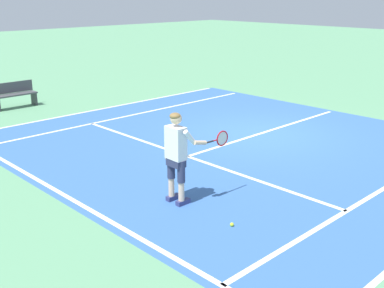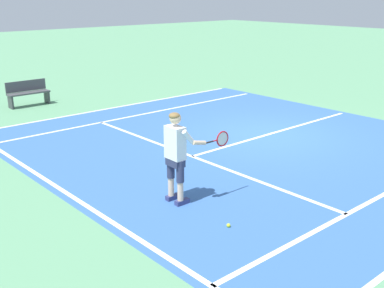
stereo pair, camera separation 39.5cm
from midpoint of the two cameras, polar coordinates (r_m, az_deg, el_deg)
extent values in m
plane|color=#609E70|center=(13.19, 7.09, 1.16)|extent=(80.00, 80.00, 0.00)
cube|color=#3866A8|center=(12.38, 3.83, 0.16)|extent=(10.98, 10.06, 0.00)
cube|color=white|center=(9.58, -16.14, -5.88)|extent=(10.98, 0.10, 0.01)
cube|color=white|center=(11.32, -1.54, -1.49)|extent=(8.23, 0.10, 0.01)
cube|color=white|center=(13.58, 8.47, 1.60)|extent=(0.10, 6.40, 0.01)
cube|color=white|center=(15.34, -7.62, 3.50)|extent=(0.10, 9.66, 0.01)
cube|color=white|center=(16.44, -10.50, 4.31)|extent=(0.10, 9.66, 0.01)
cube|color=navy|center=(9.02, -3.52, -6.39)|extent=(0.12, 0.28, 0.09)
cube|color=navy|center=(8.82, -2.36, -6.94)|extent=(0.12, 0.28, 0.09)
cylinder|color=beige|center=(8.91, -3.74, -5.14)|extent=(0.11, 0.11, 0.36)
cylinder|color=#2D3351|center=(8.77, -3.79, -2.82)|extent=(0.14, 0.14, 0.41)
cylinder|color=beige|center=(8.71, -2.58, -5.67)|extent=(0.11, 0.11, 0.36)
cylinder|color=#2D3351|center=(8.56, -2.62, -3.30)|extent=(0.14, 0.14, 0.41)
cube|color=#2D3351|center=(8.61, -3.23, -2.03)|extent=(0.35, 0.21, 0.20)
cube|color=white|center=(8.50, -3.27, 0.13)|extent=(0.39, 0.23, 0.60)
cylinder|color=beige|center=(8.69, -4.27, 0.17)|extent=(0.09, 0.09, 0.62)
cylinder|color=white|center=(8.32, -1.65, 0.83)|extent=(0.10, 0.26, 0.29)
cylinder|color=beige|center=(8.46, -0.39, 0.15)|extent=(0.09, 0.29, 0.14)
sphere|color=beige|center=(8.38, -3.27, 3.04)|extent=(0.21, 0.21, 0.21)
ellipsoid|color=olive|center=(8.36, -3.38, 3.35)|extent=(0.20, 0.20, 0.12)
cylinder|color=#232326|center=(8.60, 0.76, 0.23)|extent=(0.04, 0.20, 0.03)
cylinder|color=red|center=(8.70, 1.48, 0.43)|extent=(0.03, 0.10, 0.02)
torus|color=red|center=(8.82, 2.35, 0.67)|extent=(0.03, 0.30, 0.30)
cylinder|color=silver|center=(8.82, 2.35, 0.67)|extent=(0.01, 0.25, 0.25)
sphere|color=#CCE02D|center=(8.06, 3.37, -9.58)|extent=(0.07, 0.07, 0.07)
cube|color=#47474C|center=(17.16, -20.93, 5.53)|extent=(0.40, 1.40, 0.05)
cube|color=#47474C|center=(17.28, -21.26, 6.32)|extent=(0.04, 1.40, 0.36)
cube|color=#38383D|center=(17.46, -18.93, 5.13)|extent=(0.36, 0.06, 0.42)
camera|label=1|loc=(0.20, -91.29, -0.41)|focal=44.72mm
camera|label=2|loc=(0.20, 88.71, 0.41)|focal=44.72mm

